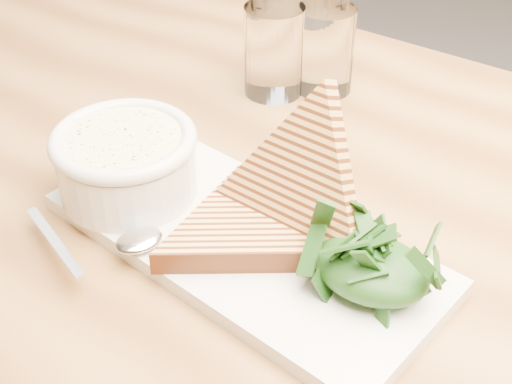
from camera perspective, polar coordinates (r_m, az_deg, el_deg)
The scene contains 14 objects.
table_top at distance 0.73m, azimuth -8.83°, elevation -0.41°, with size 1.32×0.88×0.04m, color olive.
table_leg_bl at distance 1.52m, azimuth -16.30°, elevation 3.61°, with size 0.06×0.06×0.70m, color olive.
platter at distance 0.62m, azimuth -0.96°, elevation -4.02°, with size 0.36×0.16×0.02m, color silver.
soup_bowl at distance 0.67m, azimuth -10.28°, elevation 1.84°, with size 0.13×0.13×0.05m, color silver.
soup at distance 0.65m, azimuth -10.57°, elevation 4.00°, with size 0.11×0.11×0.01m, color beige.
bowl_rim at distance 0.65m, azimuth -10.59°, elevation 4.15°, with size 0.13×0.13×0.01m, color silver.
sandwich_flat at distance 0.61m, azimuth -1.30°, elevation -3.09°, with size 0.17×0.17×0.02m, color tan, non-canonical shape.
sandwich_lean at distance 0.60m, azimuth 3.62°, elevation 1.26°, with size 0.17×0.17×0.09m, color tan, non-canonical shape.
salad_base at distance 0.57m, azimuth 9.21°, elevation -6.06°, with size 0.09×0.07×0.04m, color black.
arugula_pile at distance 0.56m, azimuth 9.30°, elevation -5.41°, with size 0.11×0.10×0.05m, color #265319, non-canonical shape.
spoon_bowl at distance 0.61m, azimuth -9.34°, elevation -3.83°, with size 0.03×0.04×0.01m, color silver.
spoon_handle at distance 0.63m, azimuth -15.82°, elevation -3.81°, with size 0.11×0.01×0.00m, color silver.
glass_near at distance 0.84m, azimuth 1.45°, elevation 11.24°, with size 0.07×0.07×0.11m, color white.
glass_far at distance 0.85m, azimuth 5.59°, elevation 11.25°, with size 0.07×0.07×0.10m, color white.
Camera 1 is at (0.15, -0.66, 1.16)m, focal length 50.00 mm.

